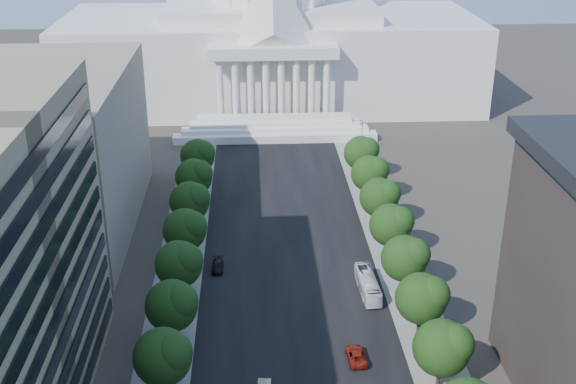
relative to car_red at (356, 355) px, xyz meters
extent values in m
cube|color=black|center=(-7.92, 35.78, -0.77)|extent=(30.00, 260.00, 0.01)
cube|color=gray|center=(-26.92, 35.78, -0.77)|extent=(8.00, 260.00, 0.02)
cube|color=gray|center=(11.08, 35.78, -0.77)|extent=(8.00, 260.00, 0.02)
cube|color=white|center=(-7.92, 130.78, 11.73)|extent=(120.00, 50.00, 25.00)
cube|color=white|center=(-7.92, 130.78, 26.23)|extent=(60.00, 40.00, 4.00)
cube|color=white|center=(-7.92, 103.78, 19.73)|extent=(34.00, 8.00, 3.00)
cube|color=gray|center=(-55.92, 45.78, 14.23)|extent=(38.00, 52.00, 30.00)
sphere|color=black|center=(-25.92, -6.22, 5.40)|extent=(7.60, 7.60, 7.60)
sphere|color=black|center=(-24.59, -6.98, 6.54)|extent=(5.32, 5.32, 5.32)
cylinder|color=#33261C|center=(-25.92, 5.78, 0.70)|extent=(0.56, 0.56, 2.94)
sphere|color=black|center=(-25.92, 5.78, 5.40)|extent=(7.60, 7.60, 7.60)
sphere|color=black|center=(-24.59, 5.02, 6.54)|extent=(5.32, 5.32, 5.32)
cylinder|color=#33261C|center=(-25.92, 17.78, 0.70)|extent=(0.56, 0.56, 2.94)
sphere|color=black|center=(-25.92, 17.78, 5.40)|extent=(7.60, 7.60, 7.60)
sphere|color=black|center=(-24.59, 17.02, 6.54)|extent=(5.32, 5.32, 5.32)
cylinder|color=#33261C|center=(-25.92, 29.78, 0.70)|extent=(0.56, 0.56, 2.94)
sphere|color=black|center=(-25.92, 29.78, 5.40)|extent=(7.60, 7.60, 7.60)
sphere|color=black|center=(-24.59, 29.02, 6.54)|extent=(5.32, 5.32, 5.32)
cylinder|color=#33261C|center=(-25.92, 41.78, 0.70)|extent=(0.56, 0.56, 2.94)
sphere|color=black|center=(-25.92, 41.78, 5.40)|extent=(7.60, 7.60, 7.60)
sphere|color=black|center=(-24.59, 41.02, 6.54)|extent=(5.32, 5.32, 5.32)
cylinder|color=#33261C|center=(-25.92, 53.78, 0.70)|extent=(0.56, 0.56, 2.94)
sphere|color=black|center=(-25.92, 53.78, 5.40)|extent=(7.60, 7.60, 7.60)
sphere|color=black|center=(-24.59, 53.02, 6.54)|extent=(5.32, 5.32, 5.32)
cylinder|color=#33261C|center=(-25.92, 65.78, 0.70)|extent=(0.56, 0.56, 2.94)
sphere|color=black|center=(-25.92, 65.78, 5.40)|extent=(7.60, 7.60, 7.60)
sphere|color=black|center=(-24.59, 65.02, 6.54)|extent=(5.32, 5.32, 5.32)
cylinder|color=#33261C|center=(10.08, -6.22, 0.70)|extent=(0.56, 0.56, 2.94)
sphere|color=black|center=(10.08, -6.22, 5.40)|extent=(7.60, 7.60, 7.60)
sphere|color=black|center=(11.41, -6.98, 6.54)|extent=(5.32, 5.32, 5.32)
cylinder|color=#33261C|center=(10.08, 5.78, 0.70)|extent=(0.56, 0.56, 2.94)
sphere|color=black|center=(10.08, 5.78, 5.40)|extent=(7.60, 7.60, 7.60)
sphere|color=black|center=(11.41, 5.02, 6.54)|extent=(5.32, 5.32, 5.32)
cylinder|color=#33261C|center=(10.08, 17.78, 0.70)|extent=(0.56, 0.56, 2.94)
sphere|color=black|center=(10.08, 17.78, 5.40)|extent=(7.60, 7.60, 7.60)
sphere|color=black|center=(11.41, 17.02, 6.54)|extent=(5.32, 5.32, 5.32)
cylinder|color=#33261C|center=(10.08, 29.78, 0.70)|extent=(0.56, 0.56, 2.94)
sphere|color=black|center=(10.08, 29.78, 5.40)|extent=(7.60, 7.60, 7.60)
sphere|color=black|center=(11.41, 29.02, 6.54)|extent=(5.32, 5.32, 5.32)
cylinder|color=#33261C|center=(10.08, 41.78, 0.70)|extent=(0.56, 0.56, 2.94)
sphere|color=black|center=(10.08, 41.78, 5.40)|extent=(7.60, 7.60, 7.60)
sphere|color=black|center=(11.41, 41.02, 6.54)|extent=(5.32, 5.32, 5.32)
cylinder|color=#33261C|center=(10.08, 53.78, 0.70)|extent=(0.56, 0.56, 2.94)
sphere|color=black|center=(10.08, 53.78, 5.40)|extent=(7.60, 7.60, 7.60)
sphere|color=black|center=(11.41, 53.02, 6.54)|extent=(5.32, 5.32, 5.32)
cylinder|color=#33261C|center=(10.08, 65.78, 0.70)|extent=(0.56, 0.56, 2.94)
sphere|color=black|center=(10.08, 65.78, 5.40)|extent=(7.60, 7.60, 7.60)
sphere|color=black|center=(11.41, 65.02, 6.54)|extent=(5.32, 5.32, 5.32)
cylinder|color=gray|center=(12.58, 5.78, 3.73)|extent=(0.18, 0.18, 9.00)
cylinder|color=gray|center=(11.38, 5.78, 8.03)|extent=(2.40, 0.14, 0.14)
sphere|color=gray|center=(10.28, 5.78, 7.93)|extent=(0.44, 0.44, 0.44)
cylinder|color=gray|center=(12.58, 30.78, 3.73)|extent=(0.18, 0.18, 9.00)
cylinder|color=gray|center=(11.38, 30.78, 8.03)|extent=(2.40, 0.14, 0.14)
sphere|color=gray|center=(10.28, 30.78, 7.93)|extent=(0.44, 0.44, 0.44)
cylinder|color=gray|center=(12.58, 55.78, 3.73)|extent=(0.18, 0.18, 9.00)
cylinder|color=gray|center=(11.38, 55.78, 8.03)|extent=(2.40, 0.14, 0.14)
sphere|color=gray|center=(10.28, 55.78, 7.93)|extent=(0.44, 0.44, 0.44)
cylinder|color=gray|center=(12.58, 80.78, 3.73)|extent=(0.18, 0.18, 9.00)
cylinder|color=gray|center=(11.38, 80.78, 8.03)|extent=(2.40, 0.14, 0.14)
sphere|color=gray|center=(10.28, 80.78, 7.93)|extent=(0.44, 0.44, 0.44)
imported|color=maroon|center=(0.00, 0.00, 0.00)|extent=(2.81, 5.64, 1.53)
imported|color=black|center=(-20.29, 26.48, -0.06)|extent=(2.03, 4.90, 1.41)
imported|color=white|center=(4.36, 17.72, 0.76)|extent=(3.00, 11.04, 3.05)
camera|label=1|loc=(-13.96, -82.60, 61.51)|focal=45.00mm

